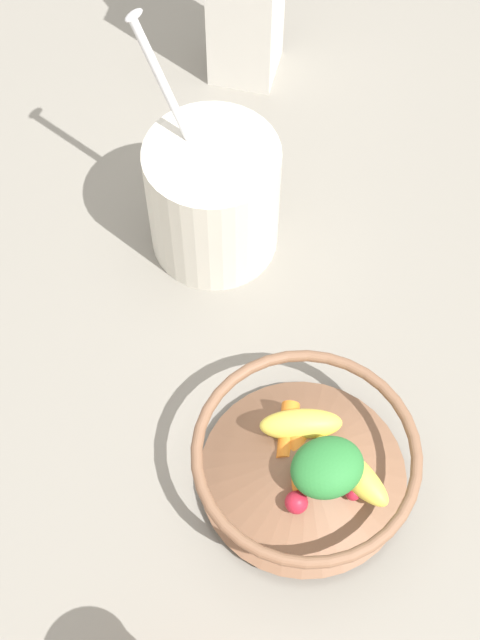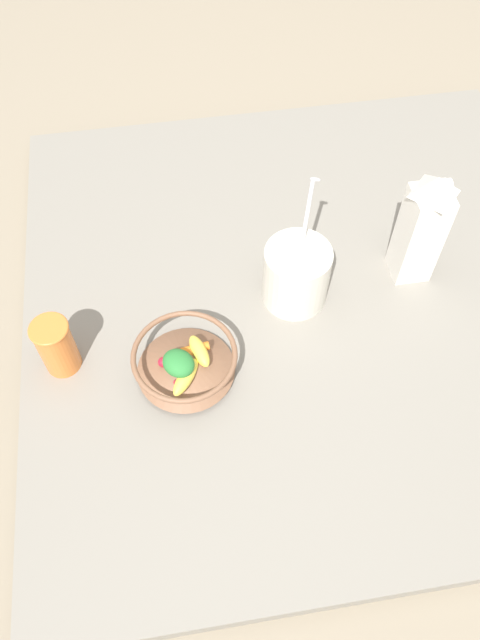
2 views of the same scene
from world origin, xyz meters
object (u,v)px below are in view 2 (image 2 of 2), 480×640
Objects in this scene: fruit_bowl at (185,362)px; milk_carton at (422,227)px; yogurt_tub at (297,274)px; drinking_cup at (56,345)px.

milk_carton is at bearing -70.48° from fruit_bowl.
milk_carton is 1.04× the size of yogurt_tub.
drinking_cup is at bearing 75.92° from fruit_bowl.
milk_carton is 0.25m from yogurt_tub.
milk_carton reaches higher than drinking_cup.
milk_carton reaches higher than fruit_bowl.
fruit_bowl is 0.23m from drinking_cup.
drinking_cup is at bearing 99.16° from milk_carton.
milk_carton is at bearing -83.04° from yogurt_tub.
milk_carton reaches higher than yogurt_tub.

